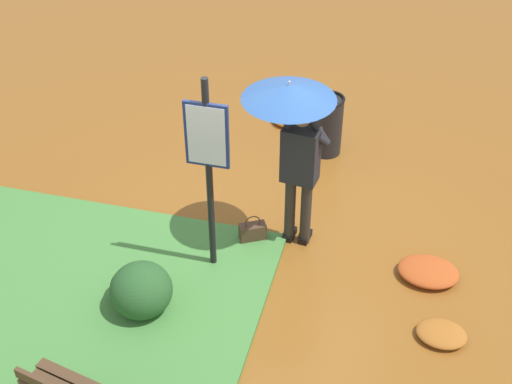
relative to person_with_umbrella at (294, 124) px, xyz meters
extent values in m
plane|color=brown|center=(0.17, -0.05, -1.55)|extent=(18.00, 18.00, 0.00)
cube|color=#47843D|center=(2.43, 1.97, -1.53)|extent=(4.80, 4.00, 0.05)
cylinder|color=#2D2823|center=(-0.17, -0.01, -1.12)|extent=(0.12, 0.12, 0.86)
cylinder|color=#2D2823|center=(0.01, -0.01, -1.12)|extent=(0.12, 0.12, 0.86)
cube|color=black|center=(-0.17, -0.05, -1.51)|extent=(0.14, 0.23, 0.08)
cube|color=black|center=(0.01, -0.05, -1.51)|extent=(0.14, 0.23, 0.08)
cube|color=#232328|center=(-0.08, -0.01, -0.37)|extent=(0.41, 0.29, 0.64)
sphere|color=#8C664C|center=(-0.08, -0.01, 0.09)|extent=(0.20, 0.20, 0.20)
ellipsoid|color=black|center=(-0.08, -0.01, 0.12)|extent=(0.20, 0.20, 0.15)
cylinder|color=#232328|center=(-0.29, -0.04, -0.16)|extent=(0.18, 0.13, 0.18)
cylinder|color=#232328|center=(-0.25, -0.05, -0.07)|extent=(0.24, 0.11, 0.33)
cube|color=black|center=(-0.17, -0.03, 0.07)|extent=(0.07, 0.02, 0.14)
cylinder|color=#232328|center=(0.08, -0.01, -0.13)|extent=(0.11, 0.10, 0.09)
cylinder|color=#232328|center=(0.07, 0.00, -0.04)|extent=(0.10, 0.09, 0.23)
cylinder|color=#A5A5AD|center=(0.06, 0.01, 0.27)|extent=(0.02, 0.02, 0.41)
cone|color=#264C8C|center=(0.06, 0.01, 0.37)|extent=(0.96, 0.96, 0.16)
sphere|color=#A5A5AD|center=(0.06, 0.01, 0.48)|extent=(0.02, 0.02, 0.02)
cylinder|color=black|center=(0.72, 0.62, -0.40)|extent=(0.07, 0.07, 2.30)
cube|color=navy|center=(0.72, 0.64, 0.15)|extent=(0.44, 0.04, 0.70)
cube|color=silver|center=(0.72, 0.66, 0.15)|extent=(0.38, 0.01, 0.64)
cube|color=#4C3323|center=(0.40, 0.14, -1.43)|extent=(0.33, 0.27, 0.24)
torus|color=#4C3323|center=(0.40, 0.14, -1.27)|extent=(0.16, 0.10, 0.18)
cylinder|color=black|center=(-0.09, -1.89, -1.15)|extent=(0.40, 0.40, 0.80)
torus|color=black|center=(-0.09, -1.89, -0.74)|extent=(0.42, 0.42, 0.04)
ellipsoid|color=#285628|center=(1.21, 1.44, -1.27)|extent=(0.63, 0.63, 0.57)
ellipsoid|color=#1E421E|center=(1.40, 1.35, -1.36)|extent=(0.38, 0.38, 0.38)
ellipsoid|color=#B74C1E|center=(-1.57, 0.22, -1.48)|extent=(0.65, 0.52, 0.14)
ellipsoid|color=#A86023|center=(-1.75, 1.06, -1.50)|extent=(0.50, 0.40, 0.11)
ellipsoid|color=#A86023|center=(0.53, -2.47, -1.50)|extent=(0.51, 0.41, 0.11)
camera|label=1|loc=(-1.13, 5.91, 3.72)|focal=48.70mm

